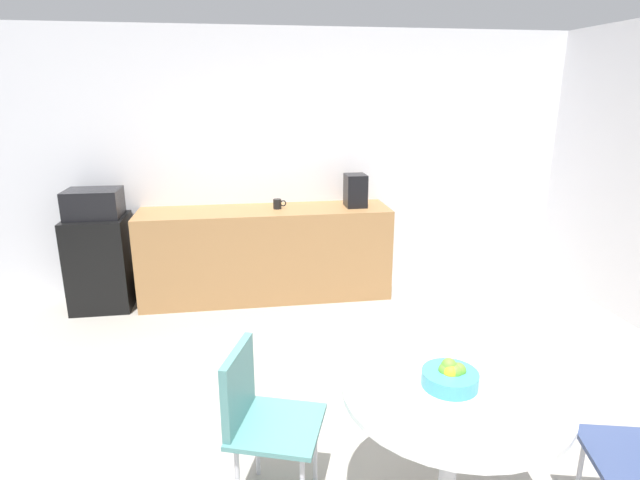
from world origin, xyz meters
name	(u,v)px	position (x,y,z in m)	size (l,w,h in m)	color
wall_back	(284,163)	(0.00, 3.00, 1.30)	(6.00, 0.10, 2.60)	silver
counter_block	(266,253)	(-0.22, 2.65, 0.45)	(2.43, 0.60, 0.90)	#9E7042
mini_fridge	(101,262)	(-1.79, 2.65, 0.44)	(0.54, 0.54, 0.88)	black
microwave	(94,203)	(-1.79, 2.65, 1.01)	(0.48, 0.38, 0.26)	black
round_table	(452,419)	(0.46, -0.35, 0.58)	(1.00, 1.00, 0.74)	silver
chair_teal	(257,409)	(-0.41, -0.05, 0.52)	(0.53, 0.53, 0.83)	silver
fruit_bowl	(450,376)	(0.44, -0.32, 0.78)	(0.25, 0.25, 0.13)	teal
mug_white	(278,204)	(-0.10, 2.66, 0.95)	(0.13, 0.08, 0.09)	black
coffee_maker	(355,190)	(0.68, 2.65, 1.06)	(0.20, 0.24, 0.32)	black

